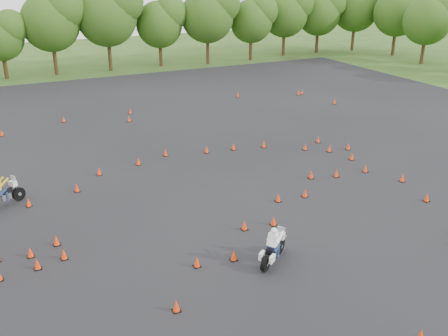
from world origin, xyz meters
TOP-DOWN VIEW (x-y plane):
  - ground at (0.00, 0.00)m, footprint 140.00×140.00m
  - asphalt_pad at (0.00, 6.00)m, footprint 62.00×62.00m
  - treeline at (3.08, 35.31)m, footprint 86.94×32.29m
  - traffic_cones at (-0.07, 5.61)m, footprint 36.85×33.38m
  - rider_yellow at (-11.15, 6.90)m, footprint 2.37×1.78m
  - rider_white at (-1.46, -3.65)m, footprint 2.19×1.85m

SIDE VIEW (x-z plane):
  - ground at x=0.00m, z-range 0.00..0.00m
  - asphalt_pad at x=0.00m, z-range 0.01..0.01m
  - traffic_cones at x=-0.07m, z-range 0.01..0.46m
  - rider_white at x=-1.46m, z-range 0.00..1.71m
  - rider_yellow at x=-11.15m, z-range 0.00..1.80m
  - treeline at x=3.08m, z-range -0.80..10.08m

